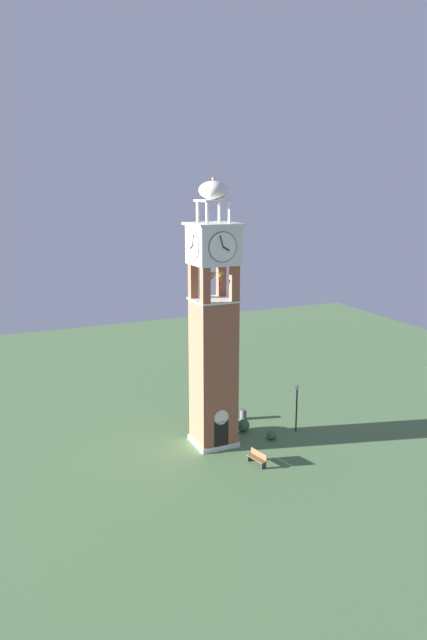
% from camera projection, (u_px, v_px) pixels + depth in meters
% --- Properties ---
extents(ground, '(80.00, 80.00, 0.00)m').
position_uv_depth(ground, '(214.00, 443.00, 42.85)').
color(ground, '#517547').
extents(clock_tower, '(3.35, 3.35, 19.24)m').
position_uv_depth(clock_tower, '(214.00, 336.00, 40.98)').
color(clock_tower, '#93543D').
rests_on(clock_tower, ground).
extents(park_bench, '(0.79, 1.66, 0.95)m').
position_uv_depth(park_bench, '(257.00, 458.00, 39.42)').
color(park_bench, brown).
rests_on(park_bench, ground).
extents(lamp_post, '(0.36, 0.36, 3.81)m').
position_uv_depth(lamp_post, '(297.00, 399.00, 44.27)').
color(lamp_post, black).
rests_on(lamp_post, ground).
extents(trash_bin, '(0.52, 0.52, 0.80)m').
position_uv_depth(trash_bin, '(243.00, 414.00, 47.12)').
color(trash_bin, '#4C4C51').
rests_on(trash_bin, ground).
extents(shrub_near_entry, '(0.76, 0.76, 0.71)m').
position_uv_depth(shrub_near_entry, '(272.00, 435.00, 43.36)').
color(shrub_near_entry, '#336638').
rests_on(shrub_near_entry, ground).
extents(shrub_left_of_tower, '(1.05, 1.05, 0.97)m').
position_uv_depth(shrub_left_of_tower, '(243.00, 425.00, 44.80)').
color(shrub_left_of_tower, '#336638').
rests_on(shrub_left_of_tower, ground).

